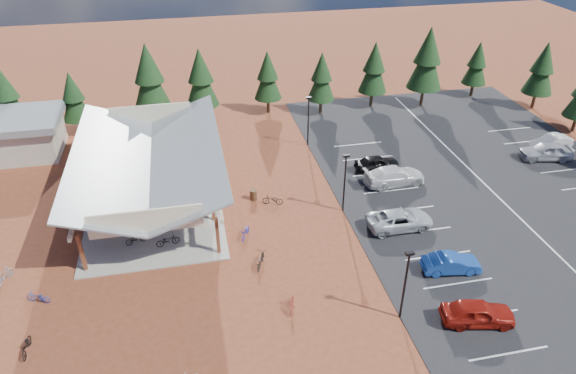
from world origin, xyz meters
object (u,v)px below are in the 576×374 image
(lamp_post_1, at_px, (345,179))
(bike_5, at_px, (188,215))
(trash_bin_0, at_px, (216,203))
(bike_10, at_px, (38,297))
(bike_11, at_px, (292,303))
(lamp_post_2, at_px, (308,118))
(bike_16, at_px, (273,200))
(bike_6, at_px, (185,171))
(bike_9, at_px, (4,276))
(bike_14, at_px, (246,232))
(outbuilding, at_px, (4,136))
(trash_bin_1, at_px, (254,195))
(lamp_post_0, at_px, (405,281))
(bike_3, at_px, (116,160))
(car_1, at_px, (451,263))
(bike_1, at_px, (111,210))
(car_8, at_px, (546,151))
(bike_pavilion, at_px, (149,159))
(bike_4, at_px, (168,240))
(bike_7, at_px, (184,161))
(bike_8, at_px, (26,346))
(car_0, at_px, (478,313))
(car_3, at_px, (394,176))
(car_2, at_px, (400,220))
(car_9, at_px, (551,142))
(bike_12, at_px, (260,260))
(car_4, at_px, (377,163))
(bike_0, at_px, (136,239))

(lamp_post_1, xyz_separation_m, bike_5, (-12.41, 1.00, -2.38))
(trash_bin_0, distance_m, bike_10, 14.83)
(trash_bin_0, relative_size, bike_11, 0.55)
(lamp_post_2, bearing_deg, bike_16, -118.69)
(bike_6, xyz_separation_m, bike_9, (-12.48, -11.62, -0.06))
(bike_9, bearing_deg, bike_14, -146.16)
(outbuilding, bearing_deg, trash_bin_1, -30.15)
(bike_10, bearing_deg, lamp_post_0, 95.68)
(bike_3, relative_size, car_1, 0.40)
(bike_6, xyz_separation_m, car_1, (17.34, -16.84, 0.11))
(bike_1, xyz_separation_m, car_8, (39.89, 1.36, 0.23))
(bike_pavilion, bearing_deg, bike_16, -17.02)
(lamp_post_1, relative_size, bike_4, 2.98)
(bike_5, distance_m, car_8, 34.09)
(bike_7, xyz_separation_m, bike_8, (-9.71, -20.12, -0.20))
(bike_5, distance_m, car_1, 19.96)
(car_0, height_order, car_3, car_3)
(bike_6, bearing_deg, car_2, -131.94)
(bike_6, distance_m, car_9, 35.70)
(bike_8, bearing_deg, bike_9, 113.47)
(bike_10, height_order, bike_12, bike_12)
(bike_9, bearing_deg, car_1, -161.49)
(bike_6, bearing_deg, bike_11, -168.41)
(bike_10, relative_size, car_4, 0.39)
(bike_1, xyz_separation_m, car_2, (21.95, -6.19, 0.11))
(bike_12, bearing_deg, bike_6, -49.83)
(car_0, bearing_deg, bike_3, 54.32)
(outbuilding, distance_m, trash_bin_1, 25.64)
(bike_8, xyz_separation_m, car_2, (25.59, 6.93, 0.31))
(lamp_post_2, distance_m, bike_1, 20.59)
(bike_3, xyz_separation_m, bike_5, (6.18, -10.56, 0.01))
(bike_8, distance_m, bike_11, 15.62)
(trash_bin_1, height_order, bike_11, bike_11)
(bike_8, relative_size, bike_10, 1.07)
(outbuilding, bearing_deg, bike_12, -45.13)
(lamp_post_2, relative_size, car_2, 1.00)
(bike_0, height_order, bike_14, bike_0)
(trash_bin_0, bearing_deg, outbuilding, 144.59)
(bike_9, bearing_deg, lamp_post_1, -143.55)
(trash_bin_0, xyz_separation_m, car_3, (15.67, 0.52, 0.39))
(lamp_post_1, xyz_separation_m, bike_1, (-18.38, 3.02, -2.34))
(bike_16, xyz_separation_m, car_9, (28.77, 4.06, 0.29))
(outbuilding, xyz_separation_m, bike_10, (6.82, -21.99, -1.61))
(lamp_post_1, xyz_separation_m, bike_12, (-7.68, -5.42, -2.48))
(outbuilding, distance_m, car_0, 44.48)
(bike_10, height_order, car_2, car_2)
(bike_1, bearing_deg, bike_pavilion, -70.76)
(bike_8, relative_size, car_3, 0.31)
(bike_1, xyz_separation_m, bike_4, (4.40, -4.86, -0.09))
(bike_3, xyz_separation_m, car_8, (40.10, -7.19, 0.29))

